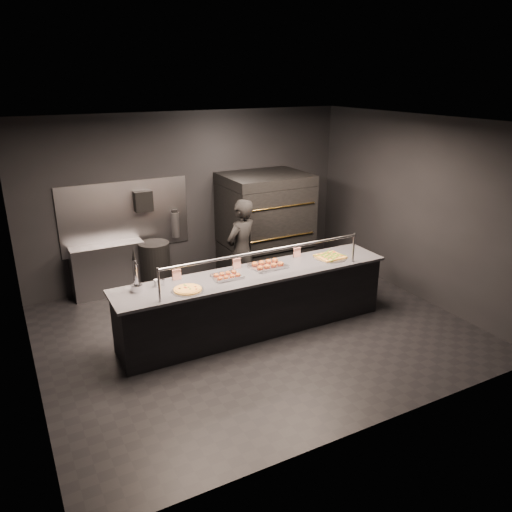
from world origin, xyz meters
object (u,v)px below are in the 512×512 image
object	(u,v)px
pizza_oven	(265,225)
worker	(241,251)
towel_dispenser	(143,201)
fire_extinguisher	(175,224)
slider_tray_a	(227,276)
square_pizza	(330,257)
trash_bin	(155,267)
slider_tray_b	(268,265)
prep_shelf	(109,270)
round_pizza	(188,290)
beer_tap	(136,279)
service_counter	(255,302)

from	to	relation	value
pizza_oven	worker	size ratio (longest dim) A/B	1.10
towel_dispenser	fire_extinguisher	distance (m)	0.74
slider_tray_a	towel_dispenser	bearing A→B (deg)	101.09
slider_tray_a	square_pizza	xyz separation A→B (m)	(1.74, -0.02, -0.01)
trash_bin	slider_tray_b	bearing A→B (deg)	-60.70
prep_shelf	fire_extinguisher	world-z (taller)	fire_extinguisher
towel_dispenser	round_pizza	size ratio (longest dim) A/B	0.83
beer_tap	fire_extinguisher	bearing A→B (deg)	59.64
pizza_oven	slider_tray_b	world-z (taller)	pizza_oven
prep_shelf	slider_tray_b	world-z (taller)	slider_tray_b
round_pizza	slider_tray_b	distance (m)	1.37
prep_shelf	pizza_oven	bearing A→B (deg)	-8.54
square_pizza	trash_bin	size ratio (longest dim) A/B	0.57
prep_shelf	beer_tap	bearing A→B (deg)	-91.80
prep_shelf	round_pizza	xyz separation A→B (m)	(0.52, -2.47, 0.49)
beer_tap	worker	bearing A→B (deg)	24.31
slider_tray_b	square_pizza	bearing A→B (deg)	-6.36
service_counter	square_pizza	xyz separation A→B (m)	(1.30, 0.00, 0.47)
service_counter	slider_tray_b	size ratio (longest dim) A/B	7.36
slider_tray_a	worker	xyz separation A→B (m)	(0.72, 1.01, -0.08)
service_counter	towel_dispenser	size ratio (longest dim) A/B	11.71
service_counter	beer_tap	bearing A→B (deg)	174.86
worker	slider_tray_b	bearing A→B (deg)	65.37
service_counter	slider_tray_a	size ratio (longest dim) A/B	9.74
fire_extinguisher	towel_dispenser	bearing A→B (deg)	-178.96
beer_tap	slider_tray_a	size ratio (longest dim) A/B	1.40
beer_tap	slider_tray_a	distance (m)	1.25
beer_tap	slider_tray_b	bearing A→B (deg)	-1.01
trash_bin	pizza_oven	bearing A→B (deg)	-5.79
prep_shelf	trash_bin	xyz separation A→B (m)	(0.75, -0.21, -0.01)
round_pizza	slider_tray_a	size ratio (longest dim) A/B	1.00
prep_shelf	towel_dispenser	bearing A→B (deg)	5.71
prep_shelf	trash_bin	distance (m)	0.78
pizza_oven	slider_tray_a	distance (m)	2.49
pizza_oven	prep_shelf	distance (m)	2.88
square_pizza	worker	world-z (taller)	worker
pizza_oven	worker	bearing A→B (deg)	-136.46
service_counter	prep_shelf	distance (m)	2.82
slider_tray_a	trash_bin	world-z (taller)	slider_tray_a
square_pizza	round_pizza	bearing A→B (deg)	-176.40
square_pizza	pizza_oven	bearing A→B (deg)	93.06
pizza_oven	beer_tap	world-z (taller)	pizza_oven
prep_shelf	fire_extinguisher	size ratio (longest dim) A/B	2.38
prep_shelf	beer_tap	distance (m)	2.26
round_pizza	service_counter	bearing A→B (deg)	7.89
beer_tap	towel_dispenser	bearing A→B (deg)	71.07
towel_dispenser	square_pizza	size ratio (longest dim) A/B	0.70
towel_dispenser	round_pizza	xyz separation A→B (m)	(-0.18, -2.54, -0.61)
pizza_oven	square_pizza	world-z (taller)	pizza_oven
slider_tray_a	slider_tray_b	bearing A→B (deg)	7.81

